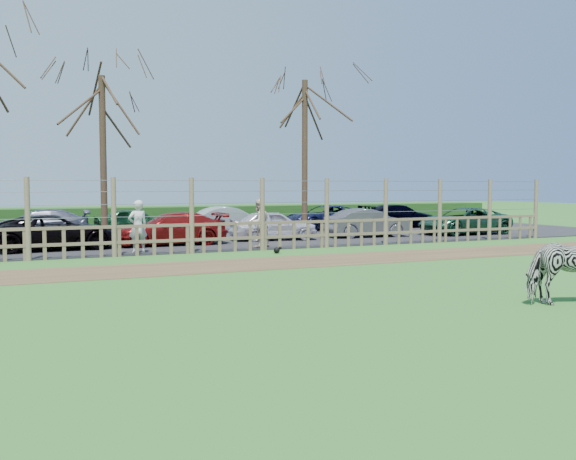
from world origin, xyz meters
name	(u,v)px	position (x,y,z in m)	size (l,w,h in m)	color
ground	(293,289)	(0.00, 0.00, 0.00)	(120.00, 120.00, 0.00)	#539444
dirt_strip	(226,265)	(0.00, 4.50, 0.01)	(34.00, 2.80, 0.01)	brown
asphalt	(150,238)	(0.00, 14.50, 0.02)	(44.00, 13.00, 0.04)	#232326
hedge	(121,218)	(0.00, 21.50, 0.55)	(46.00, 2.00, 1.10)	#1E4716
fence	(192,229)	(0.00, 8.00, 0.80)	(30.16, 0.16, 2.50)	brown
tree_mid	(102,118)	(-2.00, 13.50, 4.87)	(4.80, 4.80, 6.83)	#3D2B1E
tree_right	(305,119)	(7.00, 14.00, 5.24)	(4.80, 4.80, 7.35)	#3D2B1E
zebra	(574,265)	(4.08, -3.77, 0.75)	(0.81, 1.77, 1.50)	gray
visitor_a	(138,226)	(-1.65, 8.58, 0.90)	(0.63, 0.41, 1.72)	silver
visitor_b	(259,223)	(2.65, 8.72, 0.90)	(0.84, 0.65, 1.72)	beige
crow	(277,250)	(2.57, 6.87, 0.11)	(0.28, 0.21, 0.23)	black
car_2	(54,232)	(-4.07, 10.81, 0.64)	(1.99, 4.32, 1.20)	black
car_3	(171,229)	(0.00, 10.90, 0.64)	(1.68, 4.13, 1.20)	maroon
car_4	(273,225)	(4.31, 11.31, 0.64)	(1.42, 3.52, 1.20)	silver
car_5	(368,223)	(8.62, 11.12, 0.64)	(1.27, 3.64, 1.20)	#59555F
car_6	(464,221)	(13.36, 10.61, 0.64)	(1.99, 4.32, 1.20)	#1F4B34
car_9	(38,224)	(-4.31, 15.94, 0.64)	(1.68, 4.13, 1.20)	#545669
car_10	(135,222)	(-0.30, 16.22, 0.64)	(1.42, 3.52, 1.20)	#194C26
car_11	(229,219)	(4.11, 16.25, 0.64)	(1.27, 3.64, 1.20)	#B3BBBB
car_12	(325,217)	(9.13, 16.08, 0.64)	(1.99, 4.32, 1.20)	#15183B
car_13	(399,216)	(13.28, 15.68, 0.64)	(1.68, 4.13, 1.20)	black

